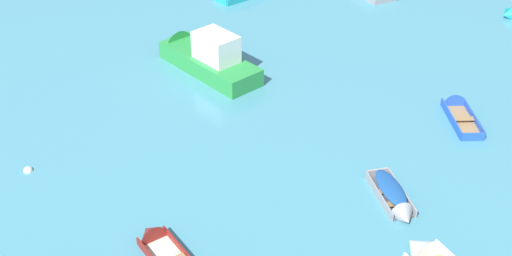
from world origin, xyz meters
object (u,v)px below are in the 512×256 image
(rowboat_grey_far_right, at_px, (395,199))
(motor_launch_green_cluster_inner, at_px, (204,55))
(rowboat_blue_near_right, at_px, (456,108))
(mooring_buoy_between_boats_right, at_px, (28,171))
(rowboat_maroon_center, at_px, (159,245))

(rowboat_grey_far_right, bearing_deg, motor_launch_green_cluster_inner, 131.31)
(rowboat_grey_far_right, bearing_deg, rowboat_blue_near_right, 64.37)
(rowboat_grey_far_right, relative_size, mooring_buoy_between_boats_right, 8.67)
(motor_launch_green_cluster_inner, distance_m, rowboat_grey_far_right, 12.12)
(mooring_buoy_between_boats_right, bearing_deg, rowboat_grey_far_right, -2.81)
(rowboat_grey_far_right, bearing_deg, rowboat_maroon_center, -159.29)
(rowboat_blue_near_right, bearing_deg, mooring_buoy_between_boats_right, -160.54)
(rowboat_maroon_center, distance_m, mooring_buoy_between_boats_right, 6.60)
(rowboat_blue_near_right, relative_size, mooring_buoy_between_boats_right, 9.62)
(rowboat_grey_far_right, height_order, mooring_buoy_between_boats_right, rowboat_grey_far_right)
(rowboat_maroon_center, distance_m, rowboat_blue_near_right, 13.87)
(rowboat_blue_near_right, bearing_deg, rowboat_grey_far_right, -115.63)
(rowboat_maroon_center, height_order, motor_launch_green_cluster_inner, motor_launch_green_cluster_inner)
(motor_launch_green_cluster_inner, height_order, rowboat_grey_far_right, motor_launch_green_cluster_inner)
(motor_launch_green_cluster_inner, relative_size, mooring_buoy_between_boats_right, 16.82)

